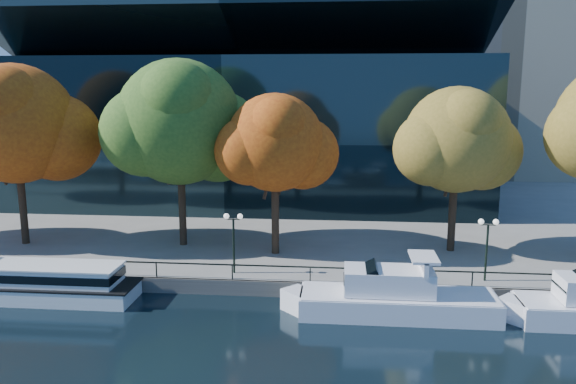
# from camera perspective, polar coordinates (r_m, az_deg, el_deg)

# --- Properties ---
(ground) EXTENTS (160.00, 160.00, 0.00)m
(ground) POSITION_cam_1_polar(r_m,az_deg,el_deg) (34.01, -6.70, -12.18)
(ground) COLOR black
(ground) RESTS_ON ground
(promenade) EXTENTS (90.00, 67.08, 1.00)m
(promenade) POSITION_cam_1_polar(r_m,az_deg,el_deg) (68.53, -0.38, -0.02)
(promenade) COLOR slate
(promenade) RESTS_ON ground
(railing) EXTENTS (88.20, 0.08, 0.99)m
(railing) POSITION_cam_1_polar(r_m,az_deg,el_deg) (36.33, -5.69, -7.40)
(railing) COLOR black
(railing) RESTS_ON promenade
(convention_building) EXTENTS (50.00, 24.57, 21.43)m
(convention_building) POSITION_cam_1_polar(r_m,az_deg,el_deg) (63.52, -4.43, 6.40)
(convention_building) COLOR black
(convention_building) RESTS_ON ground
(tour_boat) EXTENTS (14.43, 3.22, 2.74)m
(tour_boat) POSITION_cam_1_polar(r_m,az_deg,el_deg) (39.26, -24.98, -8.17)
(tour_boat) COLOR white
(tour_boat) RESTS_ON ground
(cruiser_near) EXTENTS (12.61, 3.25, 3.65)m
(cruiser_near) POSITION_cam_1_polar(r_m,az_deg,el_deg) (33.72, 10.25, -10.41)
(cruiser_near) COLOR white
(cruiser_near) RESTS_ON ground
(tree_1) EXTENTS (11.37, 9.32, 13.94)m
(tree_1) POSITION_cam_1_polar(r_m,az_deg,el_deg) (47.50, -25.77, 6.02)
(tree_1) COLOR black
(tree_1) RESTS_ON promenade
(tree_2) EXTENTS (11.84, 9.71, 14.28)m
(tree_2) POSITION_cam_1_polar(r_m,az_deg,el_deg) (43.21, -10.75, 6.72)
(tree_2) COLOR black
(tree_2) RESTS_ON promenade
(tree_3) EXTENTS (8.83, 7.24, 11.76)m
(tree_3) POSITION_cam_1_polar(r_m,az_deg,el_deg) (40.30, -1.13, 4.81)
(tree_3) COLOR black
(tree_3) RESTS_ON promenade
(tree_4) EXTENTS (9.68, 7.94, 12.23)m
(tree_4) POSITION_cam_1_polar(r_m,az_deg,el_deg) (42.81, 16.95, 4.86)
(tree_4) COLOR black
(tree_4) RESTS_ON promenade
(lamp_1) EXTENTS (1.26, 0.36, 4.03)m
(lamp_1) POSITION_cam_1_polar(r_m,az_deg,el_deg) (36.96, -5.56, -3.78)
(lamp_1) COLOR black
(lamp_1) RESTS_ON promenade
(lamp_2) EXTENTS (1.26, 0.36, 4.03)m
(lamp_2) POSITION_cam_1_polar(r_m,az_deg,el_deg) (37.47, 19.62, -4.16)
(lamp_2) COLOR black
(lamp_2) RESTS_ON promenade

